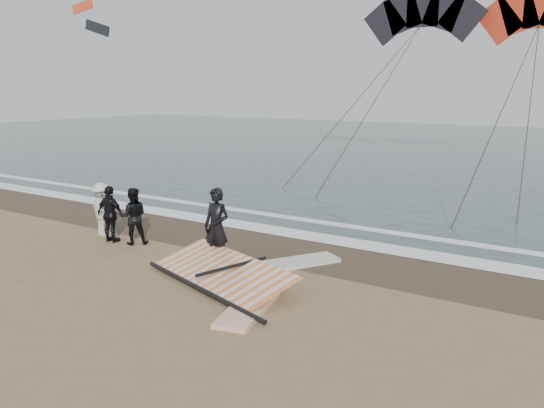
{
  "coord_description": "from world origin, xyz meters",
  "views": [
    {
      "loc": [
        6.81,
        -7.68,
        4.35
      ],
      "look_at": [
        0.11,
        3.0,
        1.6
      ],
      "focal_mm": 35.0,
      "sensor_mm": 36.0,
      "label": 1
    }
  ],
  "objects": [
    {
      "name": "sail_rig",
      "position": [
        -0.32,
        1.57,
        0.19
      ],
      "size": [
        4.25,
        2.8,
        0.5
      ],
      "color": "black",
      "rests_on": "ground"
    },
    {
      "name": "board_cream",
      "position": [
        0.43,
        3.25,
        0.06
      ],
      "size": [
        2.03,
        2.62,
        0.11
      ],
      "primitive_type": "cube",
      "rotation": [
        0.0,
        0.0,
        -0.57
      ],
      "color": "beige",
      "rests_on": "ground"
    },
    {
      "name": "man_main",
      "position": [
        -1.16,
        2.42,
        0.98
      ],
      "size": [
        0.72,
        0.48,
        1.96
      ],
      "primitive_type": "imported",
      "rotation": [
        0.0,
        0.0,
        0.02
      ],
      "color": "black",
      "rests_on": "ground"
    },
    {
      "name": "distant_kites",
      "position": [
        -30.71,
        29.0,
        12.23
      ],
      "size": [
        18.61,
        6.12,
        5.65
      ],
      "color": "#F2431C",
      "rests_on": "ground"
    },
    {
      "name": "kite_red",
      "position": [
        3.23,
        24.16,
        7.89
      ],
      "size": [
        7.01,
        7.72,
        17.0
      ],
      "color": "red",
      "rests_on": "ground"
    },
    {
      "name": "board_white",
      "position": [
        1.09,
        0.67,
        0.05
      ],
      "size": [
        1.24,
        2.55,
        0.1
      ],
      "primitive_type": "cube",
      "rotation": [
        0.0,
        0.0,
        0.23
      ],
      "color": "silver",
      "rests_on": "ground"
    },
    {
      "name": "foam_near",
      "position": [
        0.0,
        5.9,
        0.03
      ],
      "size": [
        120.0,
        0.9,
        0.01
      ],
      "primitive_type": "cube",
      "color": "white",
      "rests_on": "sea"
    },
    {
      "name": "ground",
      "position": [
        0.0,
        0.0,
        0.0
      ],
      "size": [
        120.0,
        120.0,
        0.0
      ],
      "primitive_type": "plane",
      "color": "#8C704C",
      "rests_on": "ground"
    },
    {
      "name": "foam_far",
      "position": [
        0.0,
        7.6,
        0.03
      ],
      "size": [
        120.0,
        0.45,
        0.01
      ],
      "primitive_type": "cube",
      "color": "white",
      "rests_on": "sea"
    },
    {
      "name": "trio_cluster",
      "position": [
        -5.05,
        2.58,
        0.82
      ],
      "size": [
        2.49,
        1.04,
        1.65
      ],
      "color": "black",
      "rests_on": "ground"
    },
    {
      "name": "wet_sand",
      "position": [
        0.0,
        4.5,
        0.01
      ],
      "size": [
        120.0,
        2.8,
        0.01
      ],
      "primitive_type": "cube",
      "color": "#4C3D2B",
      "rests_on": "ground"
    },
    {
      "name": "kite_dark",
      "position": [
        -2.66,
        23.27,
        8.14
      ],
      "size": [
        7.84,
        6.25,
        14.59
      ],
      "color": "black",
      "rests_on": "ground"
    },
    {
      "name": "sea",
      "position": [
        0.0,
        33.0,
        0.01
      ],
      "size": [
        120.0,
        54.0,
        0.02
      ],
      "primitive_type": "cube",
      "color": "#233838",
      "rests_on": "ground"
    }
  ]
}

